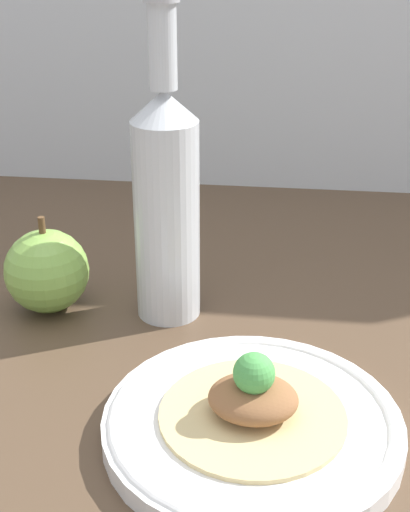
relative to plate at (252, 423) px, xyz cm
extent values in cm
cube|color=brown|center=(-4.04, 3.18, -3.09)|extent=(180.00, 110.00, 4.00)
cylinder|color=white|center=(0.00, 0.00, -0.24)|extent=(23.22, 23.22, 1.70)
torus|color=white|center=(0.00, 0.00, 0.36)|extent=(22.55, 22.55, 1.19)
cylinder|color=#D6BC7F|center=(0.00, 0.00, 0.81)|extent=(14.47, 14.47, 0.40)
ellipsoid|color=brown|center=(0.00, 0.00, 2.37)|extent=(6.89, 5.86, 2.72)
sphere|color=#4CA34C|center=(0.00, 0.00, 4.69)|extent=(3.20, 3.20, 3.20)
cylinder|color=silver|center=(-9.50, 17.90, 8.78)|extent=(6.31, 6.31, 19.73)
cone|color=silver|center=(-9.50, 17.90, 20.06)|extent=(6.31, 6.31, 2.84)
cylinder|color=silver|center=(-9.50, 17.90, 25.13)|extent=(2.52, 2.52, 7.29)
sphere|color=#84B74C|center=(-21.71, 17.18, 3.14)|extent=(8.46, 8.46, 8.46)
cylinder|color=brown|center=(-21.71, 17.18, 8.04)|extent=(0.68, 0.68, 1.90)
camera|label=1|loc=(1.59, -43.86, 35.71)|focal=50.00mm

